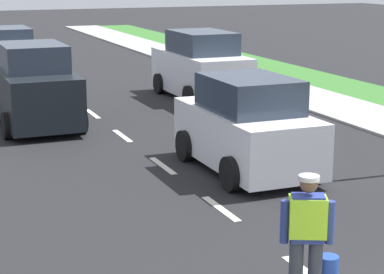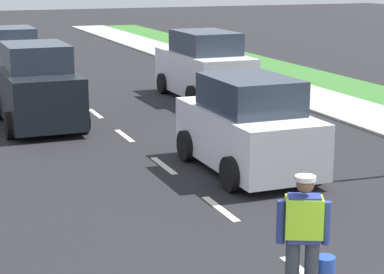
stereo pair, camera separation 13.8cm
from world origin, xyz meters
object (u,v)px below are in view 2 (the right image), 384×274
(road_worker, at_px, (305,233))
(car_oncoming_lead, at_px, (37,88))
(car_outgoing_ahead, at_px, (248,128))
(car_parked_far, at_px, (204,67))
(car_oncoming_second, at_px, (12,58))

(road_worker, relative_size, car_oncoming_lead, 0.41)
(car_outgoing_ahead, bearing_deg, car_oncoming_lead, 118.74)
(road_worker, distance_m, car_parked_far, 14.48)
(car_oncoming_second, bearing_deg, car_parked_far, -43.80)
(car_outgoing_ahead, distance_m, car_oncoming_lead, 6.86)
(road_worker, relative_size, car_oncoming_second, 0.42)
(car_oncoming_second, bearing_deg, car_oncoming_lead, -92.36)
(car_parked_far, bearing_deg, car_oncoming_second, 136.20)
(car_parked_far, bearing_deg, road_worker, -107.61)
(road_worker, xyz_separation_m, car_oncoming_lead, (-1.33, 11.67, 0.09))
(road_worker, bearing_deg, car_oncoming_second, 93.09)
(car_outgoing_ahead, xyz_separation_m, car_oncoming_second, (-3.00, 13.33, 0.04))
(road_worker, distance_m, car_oncoming_second, 19.01)
(car_oncoming_second, relative_size, car_oncoming_lead, 0.97)
(car_outgoing_ahead, distance_m, car_parked_far, 8.50)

